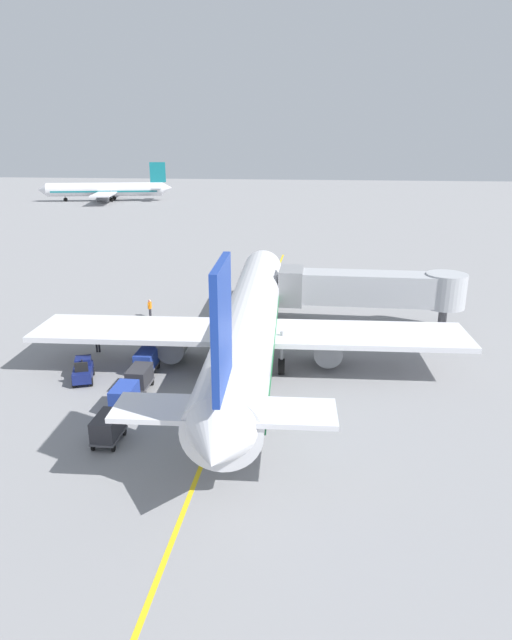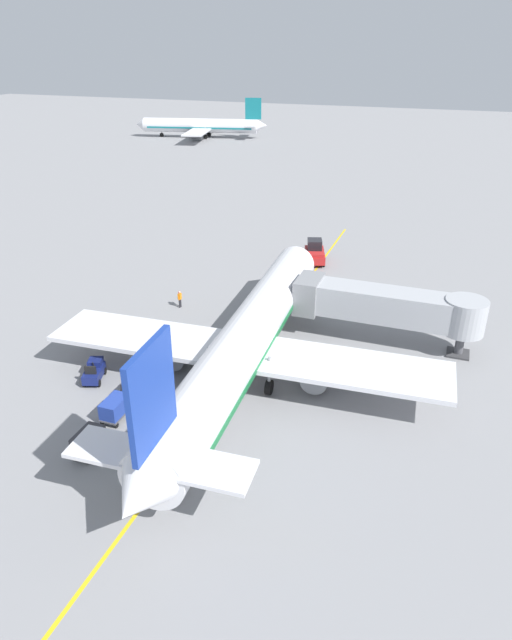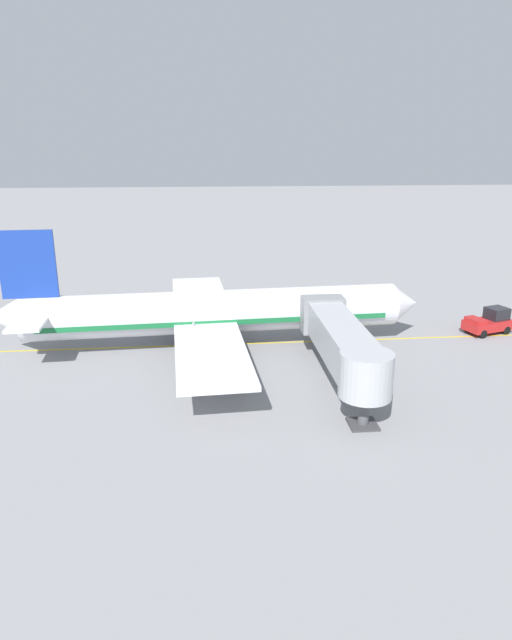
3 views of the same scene
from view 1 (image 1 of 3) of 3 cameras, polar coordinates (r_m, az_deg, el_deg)
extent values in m
plane|color=gray|center=(38.86, -1.64, -4.74)|extent=(400.00, 400.00, 0.00)
cube|color=gold|center=(38.86, -1.64, -4.73)|extent=(0.24, 80.00, 0.01)
cylinder|color=silver|center=(38.18, -0.61, 0.11)|extent=(5.51, 32.16, 3.70)
cube|color=#196B38|center=(38.33, -0.61, -0.54)|extent=(5.40, 29.60, 0.44)
cone|color=silver|center=(54.75, 0.80, 5.74)|extent=(3.76, 2.60, 3.63)
cone|color=silver|center=(22.26, -4.22, -13.26)|extent=(3.30, 2.97, 3.14)
cube|color=black|center=(52.85, 0.70, 6.01)|extent=(2.83, 1.26, 0.60)
cube|color=silver|center=(37.45, -0.73, -1.30)|extent=(30.25, 6.89, 0.36)
cylinder|color=gray|center=(39.43, -8.63, -2.43)|extent=(2.18, 3.31, 2.00)
cylinder|color=gray|center=(38.61, 7.55, -2.83)|extent=(2.18, 3.31, 2.00)
cube|color=#193899|center=(22.58, -3.64, -0.68)|extent=(0.57, 4.41, 5.50)
cube|color=silver|center=(24.37, -3.38, -9.56)|extent=(10.13, 3.16, 0.24)
cylinder|color=black|center=(49.66, 0.41, 1.15)|extent=(0.51, 1.12, 1.10)
cylinder|color=gray|center=(49.22, 0.41, 2.88)|extent=(0.24, 0.24, 2.00)
cylinder|color=black|center=(37.53, -4.35, -4.73)|extent=(0.51, 1.12, 1.10)
cylinder|color=gray|center=(36.95, -4.41, -2.52)|extent=(0.24, 0.24, 2.00)
cylinder|color=black|center=(37.18, 2.71, -4.93)|extent=(0.51, 1.12, 1.10)
cylinder|color=gray|center=(36.59, 2.74, -2.70)|extent=(0.24, 0.24, 2.00)
cube|color=#A8AAAF|center=(46.47, 11.19, 3.35)|extent=(13.65, 2.80, 2.60)
cube|color=gray|center=(46.42, 3.75, 3.65)|extent=(2.00, 3.50, 2.99)
cylinder|color=#A8AAAF|center=(47.47, 19.44, 2.96)|extent=(3.36, 3.36, 2.86)
cylinder|color=#4C4C51|center=(48.12, 19.14, 0.22)|extent=(0.70, 0.70, 2.19)
cube|color=#38383A|center=(48.42, 19.02, -0.92)|extent=(1.80, 1.80, 0.16)
cube|color=#B21E1E|center=(63.54, 1.27, 5.26)|extent=(3.42, 4.86, 0.90)
cube|color=black|center=(64.27, 1.10, 6.33)|extent=(2.13, 2.26, 1.10)
cube|color=#B21E1E|center=(61.92, 1.56, 5.51)|extent=(2.11, 1.61, 0.36)
cylinder|color=black|center=(62.47, 2.37, 4.60)|extent=(0.57, 0.87, 0.80)
cylinder|color=black|center=(62.10, 0.68, 4.53)|extent=(0.57, 0.87, 0.80)
cylinder|color=black|center=(65.19, 1.83, 5.19)|extent=(0.57, 0.87, 0.80)
cylinder|color=black|center=(64.83, 0.20, 5.13)|extent=(0.57, 0.87, 0.80)
cube|color=navy|center=(37.82, -17.86, -5.30)|extent=(1.98, 2.76, 0.70)
cube|color=navy|center=(38.24, -17.86, -4.12)|extent=(1.32, 1.33, 0.44)
cube|color=black|center=(36.93, -18.04, -4.77)|extent=(0.84, 0.44, 0.64)
cylinder|color=black|center=(37.69, -17.94, -4.32)|extent=(0.16, 0.27, 0.54)
cylinder|color=black|center=(38.81, -18.50, -5.32)|extent=(0.38, 0.59, 0.56)
cylinder|color=black|center=(38.70, -16.91, -5.22)|extent=(0.38, 0.59, 0.56)
cylinder|color=black|center=(37.22, -18.74, -6.38)|extent=(0.38, 0.59, 0.56)
cylinder|color=black|center=(37.10, -17.07, -6.28)|extent=(0.38, 0.59, 0.56)
cube|color=silver|center=(41.99, -9.04, -2.24)|extent=(1.85, 2.74, 0.70)
cube|color=silver|center=(42.34, -8.59, -1.22)|extent=(1.27, 1.29, 0.44)
cube|color=black|center=(41.22, -9.60, -1.67)|extent=(0.85, 0.39, 0.64)
cylinder|color=black|center=(41.86, -9.00, -1.35)|extent=(0.15, 0.28, 0.54)
cylinder|color=black|center=(43.07, -9.01, -2.20)|extent=(0.35, 0.59, 0.56)
cylinder|color=black|center=(42.53, -7.78, -2.41)|extent=(0.35, 0.59, 0.56)
cylinder|color=black|center=(41.71, -10.29, -2.97)|extent=(0.35, 0.59, 0.56)
cylinder|color=black|center=(41.15, -9.03, -3.20)|extent=(0.35, 0.59, 0.56)
cube|color=#4C4C51|center=(38.13, -11.48, -4.90)|extent=(1.32, 2.21, 0.12)
cube|color=#233D9E|center=(37.90, -11.54, -4.05)|extent=(1.25, 2.10, 1.10)
cylinder|color=#4C4C51|center=(39.41, -10.85, -4.09)|extent=(0.08, 0.70, 0.07)
cylinder|color=black|center=(39.11, -11.87, -4.70)|extent=(0.12, 0.36, 0.36)
cylinder|color=black|center=(38.79, -10.31, -4.80)|extent=(0.12, 0.36, 0.36)
cylinder|color=black|center=(37.69, -12.64, -5.67)|extent=(0.12, 0.36, 0.36)
cylinder|color=black|center=(37.35, -11.03, -5.78)|extent=(0.12, 0.36, 0.36)
cube|color=#4C4C51|center=(35.62, -12.18, -6.67)|extent=(1.32, 2.21, 0.12)
cube|color=#2D2D33|center=(35.37, -12.25, -5.77)|extent=(1.25, 2.10, 1.10)
cylinder|color=#4C4C51|center=(36.87, -11.48, -5.75)|extent=(0.08, 0.70, 0.07)
cylinder|color=black|center=(36.59, -12.58, -6.41)|extent=(0.12, 0.36, 0.36)
cylinder|color=black|center=(36.26, -10.92, -6.53)|extent=(0.12, 0.36, 0.36)
cylinder|color=black|center=(35.20, -13.44, -7.51)|extent=(0.12, 0.36, 0.36)
cylinder|color=black|center=(34.85, -11.72, -7.66)|extent=(0.12, 0.36, 0.36)
cube|color=#4C4C51|center=(33.29, -13.70, -8.64)|extent=(1.32, 2.21, 0.12)
cube|color=#233D9E|center=(33.02, -13.78, -7.69)|extent=(1.25, 2.10, 1.10)
cylinder|color=#4C4C51|center=(34.51, -12.89, -7.59)|extent=(0.08, 0.70, 0.07)
cylinder|color=black|center=(34.27, -14.08, -8.30)|extent=(0.12, 0.36, 0.36)
cylinder|color=black|center=(33.91, -12.31, -8.46)|extent=(0.12, 0.36, 0.36)
cylinder|color=black|center=(32.91, -15.08, -9.56)|extent=(0.12, 0.36, 0.36)
cylinder|color=black|center=(32.54, -13.24, -9.74)|extent=(0.12, 0.36, 0.36)
cube|color=#4C4C51|center=(30.23, -15.33, -11.72)|extent=(1.32, 2.21, 0.12)
cube|color=#2D2D33|center=(29.93, -15.43, -10.70)|extent=(1.25, 2.10, 1.10)
cylinder|color=#4C4C51|center=(31.40, -14.36, -10.45)|extent=(0.08, 0.70, 0.07)
cylinder|color=black|center=(31.20, -15.70, -11.25)|extent=(0.12, 0.36, 0.36)
cylinder|color=black|center=(30.82, -13.76, -11.47)|extent=(0.12, 0.36, 0.36)
cylinder|color=black|center=(29.90, -16.89, -12.76)|extent=(0.12, 0.36, 0.36)
cylinder|color=black|center=(29.50, -14.86, -13.02)|extent=(0.12, 0.36, 0.36)
cylinder|color=#232328|center=(42.71, -16.53, -2.73)|extent=(0.15, 0.15, 0.85)
cylinder|color=#232328|center=(42.66, -16.28, -2.73)|extent=(0.15, 0.15, 0.85)
cube|color=yellow|center=(42.44, -16.49, -1.82)|extent=(0.41, 0.29, 0.60)
cylinder|color=yellow|center=(42.52, -16.81, -1.88)|extent=(0.23, 0.12, 0.57)
cylinder|color=yellow|center=(42.39, -16.16, -1.88)|extent=(0.23, 0.12, 0.57)
sphere|color=tan|center=(42.30, -16.54, -1.27)|extent=(0.22, 0.22, 0.22)
cube|color=red|center=(42.29, -16.55, -1.25)|extent=(0.27, 0.11, 0.10)
cylinder|color=#232328|center=(50.01, -11.11, 0.78)|extent=(0.15, 0.15, 0.85)
cylinder|color=#232328|center=(49.84, -11.19, 0.71)|extent=(0.15, 0.15, 0.85)
cube|color=orange|center=(49.72, -11.20, 1.54)|extent=(0.26, 0.39, 0.60)
cylinder|color=orange|center=(49.95, -11.09, 1.57)|extent=(0.10, 0.23, 0.57)
cylinder|color=orange|center=(49.51, -11.30, 1.40)|extent=(0.10, 0.23, 0.57)
sphere|color=beige|center=(49.60, -11.23, 2.01)|extent=(0.22, 0.22, 0.22)
cube|color=red|center=(49.59, -11.23, 2.04)|extent=(0.10, 0.27, 0.10)
cylinder|color=silver|center=(154.13, -15.71, 13.19)|extent=(30.45, 9.95, 3.52)
cube|color=#14707A|center=(154.16, -15.70, 13.03)|extent=(28.08, 9.46, 0.42)
cone|color=silver|center=(157.81, -21.69, 12.70)|extent=(2.97, 3.85, 3.44)
cone|color=silver|center=(152.09, -9.41, 13.66)|extent=(3.24, 3.49, 2.99)
cube|color=black|center=(157.30, -21.11, 12.98)|extent=(1.59, 2.80, 0.57)
cube|color=silver|center=(154.02, -15.33, 12.99)|extent=(10.93, 28.90, 0.34)
cylinder|color=gray|center=(149.13, -15.92, 12.32)|extent=(3.38, 2.51, 1.90)
cylinder|color=gray|center=(159.38, -15.26, 12.72)|extent=(3.38, 2.51, 1.90)
cube|color=#14707A|center=(152.00, -10.38, 15.15)|extent=(4.15, 1.19, 5.22)
cube|color=silver|center=(152.26, -10.37, 13.70)|extent=(4.45, 9.81, 0.23)
cylinder|color=black|center=(156.57, -19.54, 11.94)|extent=(1.11, 0.64, 1.04)
cylinder|color=gray|center=(156.43, -19.60, 12.47)|extent=(0.23, 0.23, 1.90)
cylinder|color=black|center=(151.89, -15.05, 12.19)|extent=(1.11, 0.64, 1.04)
cylinder|color=gray|center=(151.75, -15.09, 12.74)|extent=(0.23, 0.23, 1.90)
cylinder|color=black|center=(156.18, -14.79, 12.36)|extent=(1.11, 0.64, 1.04)
cylinder|color=gray|center=(156.05, -14.83, 12.90)|extent=(0.23, 0.23, 1.90)
camera|label=2|loc=(11.58, 102.14, 41.74)|focal=31.28mm
camera|label=3|loc=(53.91, 58.35, 11.79)|focal=30.95mm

